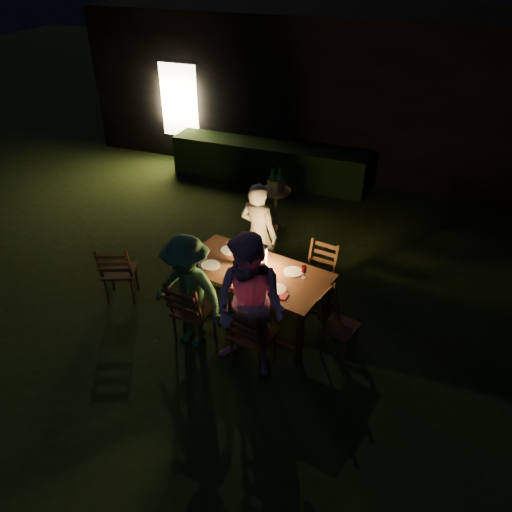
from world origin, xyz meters
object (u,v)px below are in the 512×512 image
at_px(dining_table, 255,275).
at_px(chair_near_left, 194,321).
at_px(lantern, 260,259).
at_px(side_table, 276,194).
at_px(chair_near_right, 252,346).
at_px(person_house_side, 258,234).
at_px(bottle_bucket_b, 280,181).
at_px(ice_bucket, 276,184).
at_px(bottle_table, 239,256).
at_px(chair_far_right, 316,286).
at_px(chair_end, 338,335).
at_px(person_opp_right, 250,308).
at_px(chair_spare, 121,281).
at_px(person_opp_left, 188,293).
at_px(bottle_bucket_a, 273,182).
at_px(chair_far_left, 257,265).

xyz_separation_m(dining_table, chair_near_left, (-0.58, -0.67, -0.42)).
relative_size(lantern, side_table, 0.48).
height_order(chair_near_right, person_house_side, person_house_side).
xyz_separation_m(chair_near_left, bottle_bucket_b, (0.04, 3.26, 0.58)).
xyz_separation_m(person_house_side, ice_bucket, (-0.31, 1.66, 0.03)).
xyz_separation_m(lantern, bottle_table, (-0.30, 0.01, -0.02)).
xyz_separation_m(chair_near_right, lantern, (-0.24, 0.88, 0.65)).
relative_size(chair_near_left, person_house_side, 0.64).
distance_m(person_house_side, bottle_bucket_b, 1.72).
xyz_separation_m(chair_near_left, chair_far_right, (1.27, 1.33, -0.03)).
relative_size(chair_end, person_opp_right, 0.49).
xyz_separation_m(chair_spare, person_house_side, (1.68, 1.14, 0.51)).
distance_m(chair_near_right, person_opp_left, 1.02).
relative_size(bottle_bucket_a, bottle_bucket_b, 1.00).
xyz_separation_m(chair_near_right, bottle_table, (-0.54, 0.89, 0.63)).
bearing_deg(chair_far_left, chair_end, 154.68).
bearing_deg(dining_table, chair_near_left, -120.12).
bearing_deg(bottle_bucket_b, bottle_table, -83.28).
distance_m(chair_end, ice_bucket, 3.36).
bearing_deg(chair_far_right, chair_end, 129.80).
distance_m(chair_end, person_house_side, 1.94).
relative_size(lantern, ice_bucket, 1.17).
xyz_separation_m(chair_near_right, bottle_bucket_a, (-0.94, 3.35, 0.57)).
distance_m(chair_far_left, chair_far_right, 1.00).
height_order(chair_spare, ice_bucket, chair_spare).
bearing_deg(chair_end, bottle_bucket_a, -131.90).
height_order(ice_bucket, bottle_bucket_b, bottle_bucket_b).
relative_size(chair_near_right, chair_far_left, 1.08).
bearing_deg(chair_far_left, person_opp_left, 89.27).
bearing_deg(ice_bucket, chair_far_right, -56.00).
xyz_separation_m(person_opp_right, person_opp_left, (-0.88, 0.17, -0.14)).
height_order(ice_bucket, bottle_bucket_a, bottle_bucket_a).
bearing_deg(side_table, person_opp_right, -75.59).
bearing_deg(chair_end, chair_spare, -75.59).
bearing_deg(chair_far_left, bottle_bucket_a, -68.19).
height_order(chair_near_right, bottle_table, bottle_table).
height_order(chair_far_left, lantern, lantern).
bearing_deg(chair_end, bottle_table, -86.76).
xyz_separation_m(chair_near_right, ice_bucket, (-0.89, 3.39, 0.52)).
xyz_separation_m(dining_table, ice_bucket, (-0.60, 2.55, 0.11)).
relative_size(lantern, bottle_bucket_b, 1.09).
bearing_deg(chair_far_left, side_table, -70.08).
height_order(chair_near_right, person_opp_right, person_opp_right).
height_order(chair_near_left, person_opp_right, person_opp_right).
distance_m(chair_far_right, chair_spare, 2.81).
height_order(chair_end, bottle_table, bottle_table).
distance_m(chair_far_left, person_house_side, 0.51).
xyz_separation_m(chair_near_right, person_house_side, (-0.59, 1.73, 0.49)).
height_order(chair_far_right, bottle_table, bottle_table).
distance_m(ice_bucket, bottle_bucket_b, 0.08).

